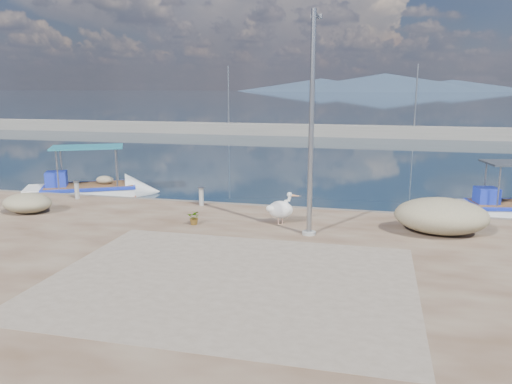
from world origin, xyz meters
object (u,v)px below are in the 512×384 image
object	(u,v)px
boat_left	(89,192)
bollard_near	(201,196)
pelican	(281,209)
lamp_post	(311,133)

from	to	relation	value
boat_left	bollard_near	bearing A→B (deg)	-47.82
pelican	bollard_near	xyz separation A→B (m)	(-3.66, 1.97, -0.13)
pelican	lamp_post	bearing A→B (deg)	-60.41
pelican	lamp_post	distance (m)	3.15
pelican	bollard_near	world-z (taller)	pelican
pelican	bollard_near	size ratio (longest dim) A/B	1.58
boat_left	bollard_near	distance (m)	7.11
boat_left	lamp_post	xyz separation A→B (m)	(11.44, -5.41, 3.58)
boat_left	lamp_post	size ratio (longest dim) A/B	0.88
boat_left	pelican	size ratio (longest dim) A/B	5.18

